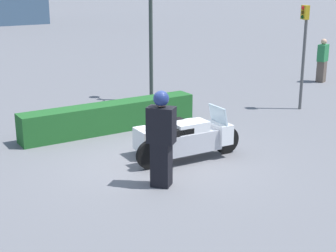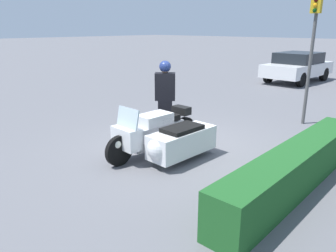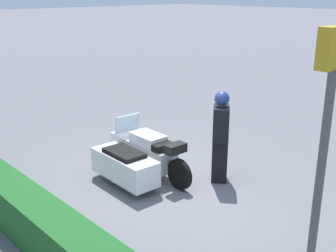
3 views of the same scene
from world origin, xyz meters
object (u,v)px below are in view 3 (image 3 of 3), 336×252
(traffic_light_far, at_px, (321,147))
(police_motorcycle, at_px, (134,157))
(officer_rider, at_px, (220,135))
(hedge_bush_curbside, at_px, (27,214))

(traffic_light_far, bearing_deg, police_motorcycle, -12.34)
(police_motorcycle, xyz_separation_m, officer_rider, (-1.29, -1.20, 0.53))
(police_motorcycle, bearing_deg, hedge_bush_curbside, 103.97)
(police_motorcycle, distance_m, hedge_bush_curbside, 2.64)
(officer_rider, relative_size, traffic_light_far, 0.55)
(hedge_bush_curbside, distance_m, traffic_light_far, 4.64)
(hedge_bush_curbside, xyz_separation_m, traffic_light_far, (-4.00, -1.40, 1.88))
(officer_rider, bearing_deg, hedge_bush_curbside, -141.37)
(officer_rider, height_order, hedge_bush_curbside, officer_rider)
(police_motorcycle, bearing_deg, traffic_light_far, 167.57)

